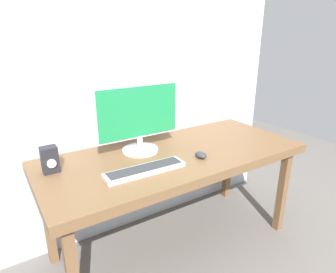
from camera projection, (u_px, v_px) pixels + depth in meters
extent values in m
plane|color=slate|center=(174.00, 243.00, 2.12)|extent=(6.00, 6.00, 0.00)
cube|color=#B2BCC6|center=(142.00, 25.00, 1.95)|extent=(2.35, 0.04, 3.00)
cube|color=brown|center=(175.00, 156.00, 1.89)|extent=(1.72, 0.74, 0.06)
cube|color=brown|center=(282.00, 191.00, 2.18)|extent=(0.05, 0.05, 0.66)
cube|color=brown|center=(48.00, 219.00, 1.85)|extent=(0.05, 0.05, 0.66)
cube|color=brown|center=(228.00, 163.00, 2.64)|extent=(0.05, 0.05, 0.66)
cylinder|color=silver|center=(140.00, 150.00, 1.90)|extent=(0.23, 0.23, 0.02)
cylinder|color=silver|center=(140.00, 142.00, 1.88)|extent=(0.04, 0.04, 0.09)
cube|color=silver|center=(138.00, 112.00, 1.83)|extent=(0.57, 0.02, 0.34)
cube|color=#1E8C4C|center=(139.00, 112.00, 1.81)|extent=(0.54, 0.01, 0.32)
cube|color=silver|center=(145.00, 170.00, 1.61)|extent=(0.47, 0.12, 0.03)
cube|color=#333338|center=(145.00, 168.00, 1.61)|extent=(0.43, 0.10, 0.00)
ellipsoid|color=#333338|center=(201.00, 155.00, 1.80)|extent=(0.06, 0.09, 0.04)
cube|color=#232328|center=(50.00, 160.00, 1.59)|extent=(0.09, 0.07, 0.15)
cylinder|color=silver|center=(52.00, 164.00, 1.56)|extent=(0.05, 0.01, 0.05)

